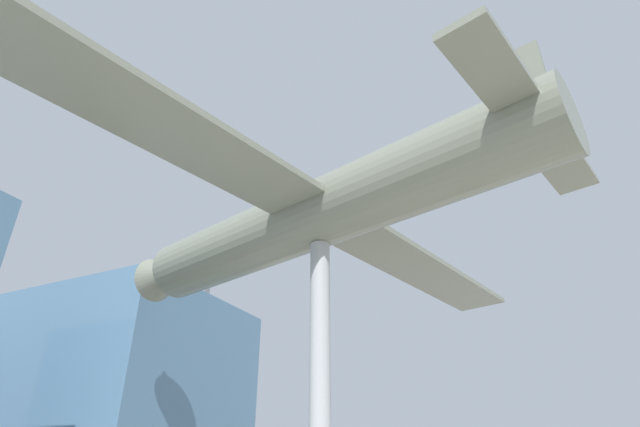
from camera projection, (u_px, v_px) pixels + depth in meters
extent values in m
cube|color=slate|center=(94.00, 410.00, 24.50)|extent=(9.16, 12.90, 9.92)
cube|color=slate|center=(115.00, 307.00, 27.00)|extent=(0.36, 12.25, 0.60)
cylinder|color=#999EA3|center=(320.00, 388.00, 12.06)|extent=(0.53, 0.53, 7.67)
cylinder|color=slate|center=(320.00, 213.00, 14.35)|extent=(5.42, 13.90, 1.97)
cube|color=slate|center=(320.00, 213.00, 14.35)|extent=(21.76, 7.49, 0.18)
cube|color=slate|center=(531.00, 123.00, 10.96)|extent=(7.06, 2.75, 0.18)
cube|color=slate|center=(522.00, 85.00, 11.48)|extent=(0.45, 1.11, 2.06)
cone|color=slate|center=(165.00, 276.00, 18.68)|extent=(1.97, 1.77, 1.67)
sphere|color=black|center=(152.00, 281.00, 19.18)|extent=(0.44, 0.44, 0.44)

